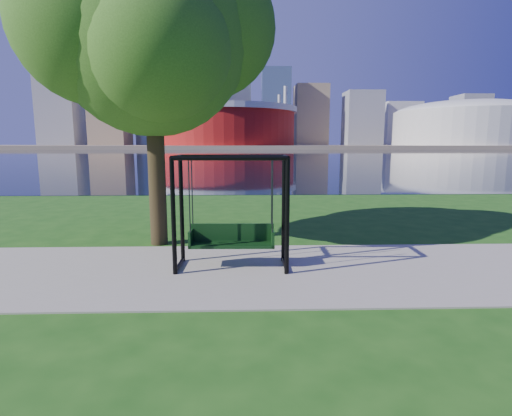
{
  "coord_description": "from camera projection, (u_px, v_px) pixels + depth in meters",
  "views": [
    {
      "loc": [
        -0.17,
        -8.43,
        2.6
      ],
      "look_at": [
        0.09,
        0.0,
        1.25
      ],
      "focal_mm": 28.0,
      "sensor_mm": 36.0,
      "label": 1
    }
  ],
  "objects": [
    {
      "name": "skyline",
      "position": [
        238.0,
        102.0,
        318.18
      ],
      "size": [
        392.0,
        66.0,
        96.5
      ],
      "color": "gray",
      "rests_on": "far_bank"
    },
    {
      "name": "path",
      "position": [
        252.0,
        271.0,
        8.24
      ],
      "size": [
        120.0,
        4.0,
        0.03
      ],
      "primitive_type": "cube",
      "color": "#9E937F",
      "rests_on": "ground"
    },
    {
      "name": "far_bank",
      "position": [
        244.0,
        146.0,
        310.6
      ],
      "size": [
        900.0,
        228.0,
        2.0
      ],
      "primitive_type": "cube",
      "color": "#937F60",
      "rests_on": "ground"
    },
    {
      "name": "swing",
      "position": [
        232.0,
        215.0,
        8.3
      ],
      "size": [
        2.35,
        1.06,
        2.38
      ],
      "rotation": [
        0.0,
        0.0,
        -0.02
      ],
      "color": "black",
      "rests_on": "ground"
    },
    {
      "name": "river",
      "position": [
        244.0,
        154.0,
        109.41
      ],
      "size": [
        900.0,
        180.0,
        0.02
      ],
      "primitive_type": "cube",
      "color": "black",
      "rests_on": "ground"
    },
    {
      "name": "ground",
      "position": [
        252.0,
        264.0,
        8.74
      ],
      "size": [
        900.0,
        900.0,
        0.0
      ],
      "primitive_type": "plane",
      "color": "#1E5114",
      "rests_on": "ground"
    },
    {
      "name": "park_tree",
      "position": [
        150.0,
        32.0,
        9.75
      ],
      "size": [
        6.16,
        5.56,
        7.65
      ],
      "color": "black",
      "rests_on": "ground"
    },
    {
      "name": "arena",
      "position": [
        466.0,
        122.0,
        242.31
      ],
      "size": [
        84.0,
        84.0,
        26.56
      ],
      "color": "beige",
      "rests_on": "far_bank"
    },
    {
      "name": "stadium",
      "position": [
        227.0,
        125.0,
        238.13
      ],
      "size": [
        83.0,
        83.0,
        32.0
      ],
      "color": "maroon",
      "rests_on": "far_bank"
    }
  ]
}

